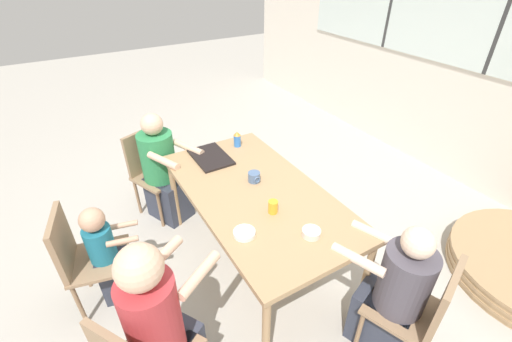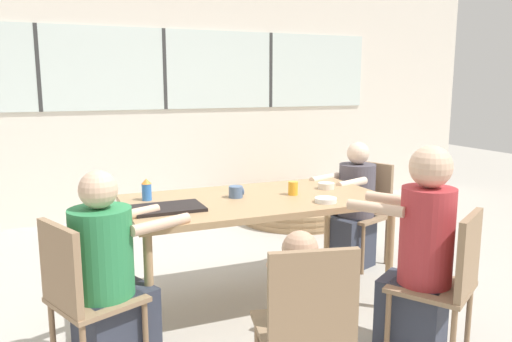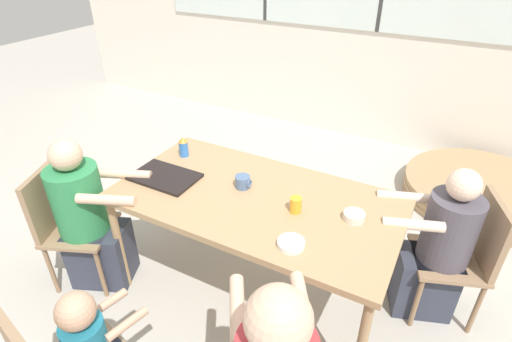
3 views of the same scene
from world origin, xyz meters
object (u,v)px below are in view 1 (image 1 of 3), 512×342
at_px(person_man_blue_shirt, 163,174).
at_px(bowl_white_shallow, 244,233).
at_px(bowl_cereal, 311,233).
at_px(chair_for_woman_green_shirt, 422,308).
at_px(coffee_mug, 254,177).
at_px(sippy_cup, 237,139).
at_px(chair_for_toddler, 82,254).
at_px(person_toddler, 109,258).
at_px(person_woman_green_shirt, 392,296).
at_px(juice_glass, 273,207).
at_px(person_man_teal_shirt, 161,330).
at_px(chair_for_man_blue_shirt, 151,166).

height_order(person_man_blue_shirt, bowl_white_shallow, person_man_blue_shirt).
xyz_separation_m(bowl_white_shallow, bowl_cereal, (0.22, 0.36, 0.01)).
distance_m(chair_for_woman_green_shirt, bowl_cereal, 0.76).
bearing_deg(coffee_mug, sippy_cup, 165.03).
xyz_separation_m(person_man_blue_shirt, coffee_mug, (0.89, 0.48, 0.31)).
bearing_deg(bowl_white_shallow, bowl_cereal, 59.00).
relative_size(chair_for_toddler, person_man_blue_shirt, 0.78).
bearing_deg(person_toddler, chair_for_toddler, -90.00).
relative_size(person_woman_green_shirt, bowl_white_shallow, 7.40).
bearing_deg(bowl_cereal, sippy_cup, 173.52).
distance_m(chair_for_woman_green_shirt, person_toddler, 2.08).
bearing_deg(person_woman_green_shirt, bowl_cereal, 104.48).
distance_m(person_toddler, coffee_mug, 1.20).
distance_m(person_man_blue_shirt, bowl_cereal, 1.68).
relative_size(chair_for_woman_green_shirt, juice_glass, 9.16).
bearing_deg(chair_for_woman_green_shirt, sippy_cup, 76.89).
distance_m(coffee_mug, bowl_white_shallow, 0.60).
height_order(sippy_cup, bowl_cereal, sippy_cup).
xyz_separation_m(person_man_blue_shirt, person_toddler, (0.76, -0.65, -0.07)).
bearing_deg(person_man_teal_shirt, juice_glass, 77.27).
bearing_deg(chair_for_woman_green_shirt, coffee_mug, 86.07).
xyz_separation_m(chair_for_woman_green_shirt, bowl_white_shallow, (-0.83, -0.73, 0.27)).
relative_size(person_woman_green_shirt, person_toddler, 1.20).
bearing_deg(bowl_cereal, person_man_teal_shirt, -89.68).
bearing_deg(chair_for_woman_green_shirt, person_toddler, 116.60).
bearing_deg(person_toddler, chair_for_man_blue_shirt, 160.17).
height_order(chair_for_toddler, person_man_teal_shirt, person_man_teal_shirt).
bearing_deg(person_man_teal_shirt, person_toddler, 158.07).
bearing_deg(sippy_cup, person_toddler, -71.08).
bearing_deg(chair_for_toddler, chair_for_man_blue_shirt, 152.88).
relative_size(chair_for_woman_green_shirt, person_man_blue_shirt, 0.78).
xyz_separation_m(juice_glass, bowl_white_shallow, (0.10, -0.27, -0.03)).
height_order(juice_glass, bowl_white_shallow, juice_glass).
height_order(person_toddler, bowl_white_shallow, person_toddler).
distance_m(chair_for_toddler, bowl_white_shallow, 1.16).
height_order(chair_for_toddler, sippy_cup, sippy_cup).
bearing_deg(chair_for_toddler, bowl_white_shallow, 68.41).
distance_m(person_man_teal_shirt, coffee_mug, 1.24).
bearing_deg(chair_for_woman_green_shirt, chair_for_toddler, 118.65).
xyz_separation_m(chair_for_man_blue_shirt, sippy_cup, (0.48, 0.70, 0.33)).
bearing_deg(person_woman_green_shirt, coffee_mug, 85.52).
distance_m(bowl_white_shallow, bowl_cereal, 0.42).
height_order(chair_for_man_blue_shirt, person_man_blue_shirt, person_man_blue_shirt).
distance_m(chair_for_toddler, person_woman_green_shirt, 2.07).
height_order(chair_for_man_blue_shirt, person_toddler, person_toddler).
height_order(person_man_teal_shirt, bowl_cereal, person_man_teal_shirt).
relative_size(chair_for_woman_green_shirt, chair_for_toddler, 1.00).
bearing_deg(chair_for_toddler, coffee_mug, 95.76).
bearing_deg(person_man_blue_shirt, bowl_cereal, 84.20).
distance_m(chair_for_woman_green_shirt, chair_for_toddler, 2.22).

